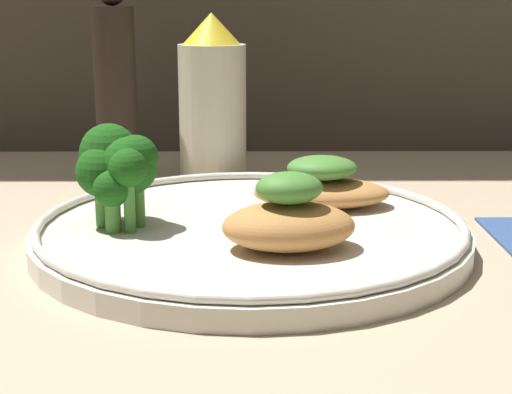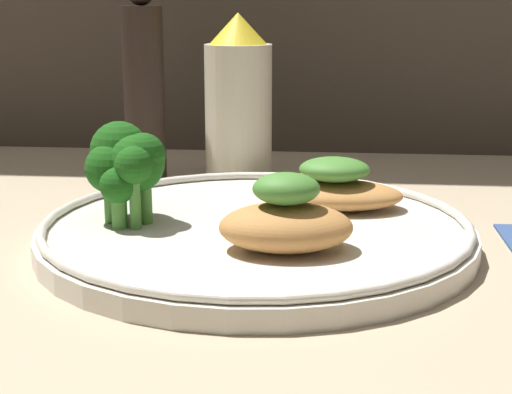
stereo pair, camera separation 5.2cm
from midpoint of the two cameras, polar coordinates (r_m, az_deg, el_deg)
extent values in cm
cube|color=tan|center=(53.28, 2.81, -4.10)|extent=(180.00, 180.00, 1.00)
cylinder|color=silver|center=(52.92, 2.83, -2.87)|extent=(29.35, 29.35, 1.40)
torus|color=silver|center=(52.63, 2.84, -1.83)|extent=(28.75, 28.75, 0.60)
ellipsoid|color=#BC7F42|center=(47.46, 5.34, -2.25)|extent=(8.66, 6.47, 2.88)
ellipsoid|color=#478433|center=(46.83, 5.41, 0.57)|extent=(4.37, 3.64, 1.93)
ellipsoid|color=#BC7F42|center=(57.33, 8.29, 0.13)|extent=(10.06, 5.76, 2.04)
ellipsoid|color=#478433|center=(56.90, 8.36, 1.98)|extent=(5.18, 4.17, 1.74)
cylinder|color=#4C8E38|center=(52.73, -5.41, -0.13)|extent=(0.99, 0.99, 3.64)
sphere|color=#195114|center=(52.10, -5.48, 2.93)|extent=(3.02, 3.02, 3.02)
cylinder|color=#4C8E38|center=(53.64, -5.76, -0.37)|extent=(0.81, 0.81, 2.78)
sphere|color=#195114|center=(53.02, -5.84, 2.50)|extent=(3.84, 3.84, 3.84)
cylinder|color=#4C8E38|center=(54.73, -7.11, 0.20)|extent=(0.74, 0.74, 3.36)
sphere|color=#195114|center=(54.06, -7.21, 3.37)|extent=(4.00, 4.00, 4.00)
cylinder|color=#4C8E38|center=(53.40, -7.82, -0.61)|extent=(1.03, 1.03, 2.58)
sphere|color=#195114|center=(52.82, -7.91, 1.99)|extent=(3.41, 3.41, 3.41)
cylinder|color=#4C8E38|center=(52.29, -7.12, -1.19)|extent=(1.03, 1.03, 2.08)
sphere|color=#195114|center=(51.82, -7.19, 0.84)|extent=(2.47, 2.47, 2.47)
cylinder|color=#4C8E38|center=(51.81, -5.96, -0.52)|extent=(0.75, 0.75, 3.44)
sphere|color=#195114|center=(51.21, -6.03, 2.29)|extent=(2.51, 2.51, 2.51)
cylinder|color=beige|center=(70.21, 0.85, 6.01)|extent=(5.98, 5.98, 12.36)
cone|color=yellow|center=(69.53, 0.88, 12.17)|extent=(5.08, 5.08, 2.72)
cylinder|color=black|center=(71.19, -6.05, 7.37)|extent=(3.66, 3.66, 15.61)
camera|label=1|loc=(0.03, -87.14, 0.73)|focal=55.00mm
camera|label=2|loc=(0.03, 92.86, -0.73)|focal=55.00mm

